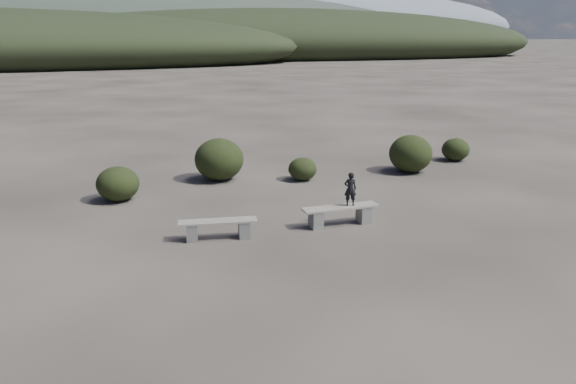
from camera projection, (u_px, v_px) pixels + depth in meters
name	position (u px, v px, depth m)	size (l,w,h in m)	color
ground	(363.00, 299.00, 10.13)	(1200.00, 1200.00, 0.00)	#2B2621
bench_left	(218.00, 228.00, 13.04)	(1.86, 0.64, 0.46)	slate
bench_right	(340.00, 214.00, 14.00)	(1.96, 0.43, 0.49)	slate
seated_person	(350.00, 189.00, 13.91)	(0.31, 0.20, 0.85)	black
shrub_a	(118.00, 184.00, 16.04)	(1.21, 1.21, 0.99)	black
shrub_b	(219.00, 159.00, 18.31)	(1.60, 1.60, 1.37)	black
shrub_c	(303.00, 169.00, 18.35)	(0.94, 0.94, 0.75)	black
shrub_d	(411.00, 154.00, 19.39)	(1.48, 1.48, 1.30)	black
shrub_e	(456.00, 149.00, 21.22)	(1.03, 1.03, 0.86)	black
mountain_ridges	(89.00, 24.00, 315.12)	(500.00, 400.00, 56.00)	black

